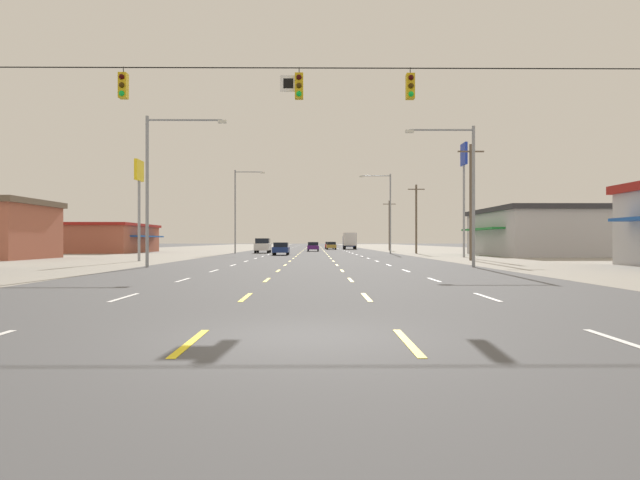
% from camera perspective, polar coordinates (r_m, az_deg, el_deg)
% --- Properties ---
extents(ground_plane, '(572.00, 572.00, 0.00)m').
position_cam_1_polar(ground_plane, '(75.92, -0.71, -1.33)').
color(ground_plane, '#4C4C4F').
extents(lot_apron_left, '(28.00, 440.00, 0.01)m').
position_cam_1_polar(lot_apron_left, '(79.93, -18.75, -1.26)').
color(lot_apron_left, gray).
rests_on(lot_apron_left, ground).
extents(lot_apron_right, '(28.00, 440.00, 0.01)m').
position_cam_1_polar(lot_apron_right, '(79.77, 17.37, -1.26)').
color(lot_apron_right, gray).
rests_on(lot_apron_right, ground).
extents(lane_markings, '(10.64, 227.60, 0.01)m').
position_cam_1_polar(lane_markings, '(114.41, -0.64, -0.91)').
color(lane_markings, white).
rests_on(lane_markings, ground).
extents(signal_span_wire, '(27.66, 0.53, 9.32)m').
position_cam_1_polar(signal_span_wire, '(21.71, -1.76, 9.51)').
color(signal_span_wire, brown).
rests_on(signal_span_wire, ground).
extents(sedan_inner_left_nearest, '(1.80, 4.50, 1.46)m').
position_cam_1_polar(sedan_inner_left_nearest, '(67.48, -3.82, -0.84)').
color(sedan_inner_left_nearest, navy).
rests_on(sedan_inner_left_nearest, ground).
extents(suv_far_left_near, '(1.98, 4.90, 1.98)m').
position_cam_1_polar(suv_far_left_near, '(79.54, -5.60, -0.53)').
color(suv_far_left_near, white).
rests_on(suv_far_left_near, ground).
extents(sedan_center_turn_mid, '(1.80, 4.50, 1.46)m').
position_cam_1_polar(sedan_center_turn_mid, '(91.80, -0.68, -0.64)').
color(sedan_center_turn_mid, '#4C196B').
rests_on(sedan_center_turn_mid, ground).
extents(sedan_inner_right_midfar, '(1.80, 4.50, 1.46)m').
position_cam_1_polar(sedan_inner_right_midfar, '(109.94, 1.11, -0.55)').
color(sedan_inner_right_midfar, '#B28C33').
rests_on(sedan_inner_right_midfar, ground).
extents(box_truck_far_right_far, '(2.40, 7.20, 3.23)m').
position_cam_1_polar(box_truck_far_right_far, '(115.57, 2.91, 0.01)').
color(box_truck_far_right_far, navy).
rests_on(box_truck_far_right_far, ground).
extents(sedan_inner_right_farther, '(1.80, 4.50, 1.46)m').
position_cam_1_polar(sedan_inner_right_farther, '(120.84, 0.92, -0.51)').
color(sedan_inner_right_farther, red).
rests_on(sedan_inner_right_farther, ground).
extents(storefront_left_row_2, '(12.17, 17.56, 4.05)m').
position_cam_1_polar(storefront_left_row_2, '(88.12, -20.12, 0.18)').
color(storefront_left_row_2, '#A35642').
rests_on(storefront_left_row_2, ground).
extents(storefront_right_row_1, '(13.91, 18.40, 5.32)m').
position_cam_1_polar(storefront_right_row_1, '(70.58, 20.77, 0.76)').
color(storefront_right_row_1, '#B2B2B7').
rests_on(storefront_right_row_1, ground).
extents(pole_sign_left_row_1, '(0.24, 1.92, 8.19)m').
position_cam_1_polar(pole_sign_left_row_1, '(49.72, -17.23, 5.14)').
color(pole_sign_left_row_1, gray).
rests_on(pole_sign_left_row_1, ground).
extents(pole_sign_right_row_1, '(0.24, 1.97, 11.40)m').
position_cam_1_polar(pole_sign_right_row_1, '(60.42, 13.86, 6.52)').
color(pole_sign_right_row_1, gray).
rests_on(pole_sign_right_row_1, ground).
extents(streetlight_left_row_0, '(5.01, 0.26, 9.40)m').
position_cam_1_polar(streetlight_left_row_0, '(37.79, -15.67, 5.87)').
color(streetlight_left_row_0, gray).
rests_on(streetlight_left_row_0, ground).
extents(streetlight_right_row_0, '(4.36, 0.26, 8.81)m').
position_cam_1_polar(streetlight_right_row_0, '(37.65, 14.02, 5.32)').
color(streetlight_right_row_0, gray).
rests_on(streetlight_right_row_0, ground).
extents(streetlight_left_row_1, '(3.96, 0.26, 10.90)m').
position_cam_1_polar(streetlight_left_row_1, '(77.07, -8.02, 3.32)').
color(streetlight_left_row_1, gray).
rests_on(streetlight_left_row_1, ground).
extents(streetlight_right_row_1, '(4.15, 0.26, 10.42)m').
position_cam_1_polar(streetlight_right_row_1, '(76.99, 6.59, 3.15)').
color(streetlight_right_row_1, gray).
rests_on(streetlight_right_row_1, ground).
extents(utility_pole_right_row_0, '(2.20, 0.26, 9.72)m').
position_cam_1_polar(utility_pole_right_row_0, '(50.50, 14.50, 3.79)').
color(utility_pole_right_row_0, brown).
rests_on(utility_pole_right_row_0, ground).
extents(utility_pole_right_row_1, '(2.20, 0.26, 8.94)m').
position_cam_1_polar(utility_pole_right_row_1, '(76.76, 9.37, 2.17)').
color(utility_pole_right_row_1, brown).
rests_on(utility_pole_right_row_1, ground).
extents(utility_pole_right_row_2, '(2.20, 0.26, 8.60)m').
position_cam_1_polar(utility_pole_right_row_2, '(101.41, 6.78, 1.52)').
color(utility_pole_right_row_2, brown).
rests_on(utility_pole_right_row_2, ground).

